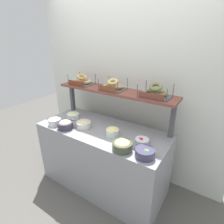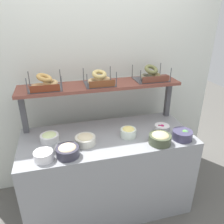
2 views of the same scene
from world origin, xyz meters
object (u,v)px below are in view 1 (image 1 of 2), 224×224
Objects in this scene: bagel_basket_sesame at (82,81)px; bagel_basket_plain at (113,86)px; bowl_egg_salad at (112,132)px; bowl_veggie_mix at (145,153)px; bowl_beet_salad at (142,141)px; bagel_basket_poppy at (155,93)px; bowl_cream_cheese at (55,121)px; bowl_hummus at (122,145)px; bowl_tuna_salad at (65,124)px; bowl_scallion_spread at (73,115)px; serving_spoon_near_plate at (71,121)px; bowl_potato_salad at (84,124)px.

bagel_basket_sesame is 0.50m from bagel_basket_plain.
bowl_veggie_mix is at bearing -19.67° from bowl_egg_salad.
bowl_veggie_mix is at bearing -35.72° from bagel_basket_plain.
bowl_beet_salad is 0.43× the size of bagel_basket_poppy.
bowl_cream_cheese is 0.77× the size of bowl_hummus.
bowl_tuna_salad is 0.74m from bagel_basket_plain.
bowl_scallion_spread reaches higher than serving_spoon_near_plate.
bowl_potato_salad is (0.31, -0.13, 0.00)m from bowl_scallion_spread.
bowl_hummus is (-0.23, -0.02, 0.01)m from bowl_veggie_mix.
bagel_basket_sesame reaches higher than bowl_veggie_mix.
bowl_beet_salad reaches higher than serving_spoon_near_plate.
bowl_veggie_mix reaches higher than serving_spoon_near_plate.
bagel_basket_poppy reaches higher than bowl_veggie_mix.
bagel_basket_plain is at bearing 40.92° from bowl_cream_cheese.
bagel_basket_plain reaches higher than serving_spoon_near_plate.
bowl_tuna_salad is (0.14, -0.27, 0.01)m from bowl_scallion_spread.
bagel_basket_poppy is at bearing 78.72° from bowl_hummus.
bowl_egg_salad is at bearing -135.79° from bagel_basket_poppy.
bagel_basket_poppy is at bearing 1.42° from bagel_basket_plain.
bowl_potato_salad is 0.62m from bagel_basket_sesame.
bagel_basket_plain reaches higher than bowl_cream_cheese.
bagel_basket_sesame is (-0.30, 0.34, 0.43)m from bowl_potato_salad.
bowl_veggie_mix is 1.06× the size of serving_spoon_near_plate.
bowl_beet_salad is at bearing -15.44° from bagel_basket_sesame.
bagel_basket_poppy reaches higher than bowl_hummus.
bowl_hummus is at bearing -12.12° from serving_spoon_near_plate.
bowl_scallion_spread is 0.28m from bowl_cream_cheese.
bowl_scallion_spread is at bearing 167.12° from bowl_veggie_mix.
bowl_cream_cheese is 1.28m from bagel_basket_poppy.
bowl_hummus reaches higher than bowl_veggie_mix.
bagel_basket_sesame is 0.90× the size of bagel_basket_poppy.
bagel_basket_poppy is (1.05, 0.22, 0.44)m from bowl_scallion_spread.
bowl_veggie_mix is 0.55× the size of bagel_basket_poppy.
bowl_cream_cheese reaches higher than serving_spoon_near_plate.
bagel_basket_poppy reaches higher than bagel_basket_sesame.
bowl_tuna_salad reaches higher than bowl_scallion_spread.
bowl_egg_salad is 0.86× the size of serving_spoon_near_plate.
bowl_scallion_spread is 0.92× the size of bowl_veggie_mix.
serving_spoon_near_plate is (-1.01, -0.01, -0.03)m from bowl_beet_salad.
bowl_veggie_mix reaches higher than bowl_scallion_spread.
bowl_tuna_salad is (-0.81, 0.01, -0.00)m from bowl_hummus.
bagel_basket_poppy is (1.04, 0.02, 0.00)m from bagel_basket_sesame.
bagel_basket_plain is at bearing 52.28° from bowl_tuna_salad.
serving_spoon_near_plate is 0.59× the size of bagel_basket_plain.
bowl_egg_salad is (-0.35, -0.02, 0.02)m from bowl_beet_salad.
serving_spoon_near_plate is (-1.12, 0.18, -0.04)m from bowl_veggie_mix.
bowl_hummus is (0.64, -0.16, 0.01)m from bowl_potato_salad.
bowl_tuna_salad is (-0.57, -0.17, 0.00)m from bowl_egg_salad.
bagel_basket_poppy reaches higher than bowl_cream_cheese.
bagel_basket_sesame is at bearing 83.15° from bowl_cream_cheese.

